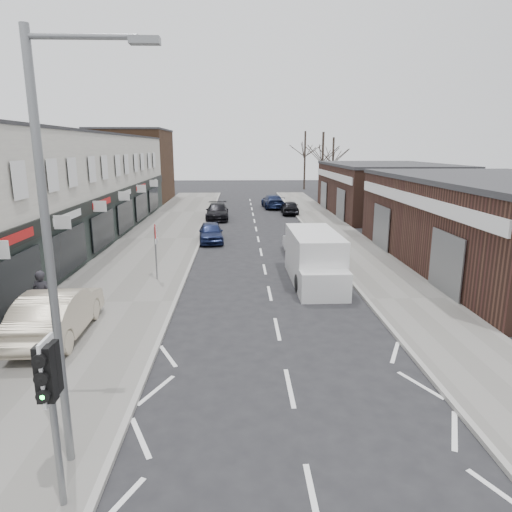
{
  "coord_description": "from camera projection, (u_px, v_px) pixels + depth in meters",
  "views": [
    {
      "loc": [
        -1.29,
        -8.86,
        6.19
      ],
      "look_at": [
        -0.74,
        6.13,
        2.6
      ],
      "focal_mm": 32.0,
      "sensor_mm": 36.0,
      "label": 1
    }
  ],
  "objects": [
    {
      "name": "ground",
      "position": [
        299.0,
        434.0,
        10.09
      ],
      "size": [
        160.0,
        160.0,
        0.0
      ],
      "primitive_type": "plane",
      "color": "black",
      "rests_on": "ground"
    },
    {
      "name": "pavement_left",
      "position": [
        160.0,
        239.0,
        31.22
      ],
      "size": [
        5.5,
        64.0,
        0.12
      ],
      "primitive_type": "cube",
      "color": "slate",
      "rests_on": "ground"
    },
    {
      "name": "pavement_right",
      "position": [
        341.0,
        238.0,
        31.67
      ],
      "size": [
        3.5,
        64.0,
        0.12
      ],
      "primitive_type": "cube",
      "color": "slate",
      "rests_on": "ground"
    },
    {
      "name": "shop_terrace_left",
      "position": [
        39.0,
        192.0,
        27.74
      ],
      "size": [
        8.0,
        41.0,
        7.1
      ],
      "primitive_type": "cube",
      "color": "beige",
      "rests_on": "ground"
    },
    {
      "name": "brick_block_far",
      "position": [
        133.0,
        167.0,
        52.42
      ],
      "size": [
        8.0,
        10.0,
        8.0
      ],
      "primitive_type": "cube",
      "color": "#482F1E",
      "rests_on": "ground"
    },
    {
      "name": "right_unit_near",
      "position": [
        505.0,
        225.0,
        23.62
      ],
      "size": [
        10.0,
        18.0,
        4.5
      ],
      "primitive_type": "cube",
      "color": "#3C241B",
      "rests_on": "ground"
    },
    {
      "name": "right_unit_far",
      "position": [
        385.0,
        190.0,
        43.06
      ],
      "size": [
        10.0,
        16.0,
        4.5
      ],
      "primitive_type": "cube",
      "color": "#3C241B",
      "rests_on": "ground"
    },
    {
      "name": "tree_far_a",
      "position": [
        321.0,
        198.0,
        57.07
      ],
      "size": [
        3.6,
        3.6,
        8.0
      ],
      "primitive_type": null,
      "color": "#382D26",
      "rests_on": "ground"
    },
    {
      "name": "tree_far_b",
      "position": [
        332.0,
        193.0,
        62.99
      ],
      "size": [
        3.6,
        3.6,
        7.5
      ],
      "primitive_type": null,
      "color": "#382D26",
      "rests_on": "ground"
    },
    {
      "name": "tree_far_c",
      "position": [
        304.0,
        189.0,
        68.71
      ],
      "size": [
        3.6,
        3.6,
        8.5
      ],
      "primitive_type": null,
      "color": "#382D26",
      "rests_on": "ground"
    },
    {
      "name": "traffic_light",
      "position": [
        50.0,
        385.0,
        7.42
      ],
      "size": [
        0.28,
        0.6,
        3.1
      ],
      "color": "slate",
      "rests_on": "pavement_left"
    },
    {
      "name": "street_lamp",
      "position": [
        57.0,
        238.0,
        8.08
      ],
      "size": [
        2.23,
        0.22,
        8.0
      ],
      "color": "slate",
      "rests_on": "pavement_left"
    },
    {
      "name": "warning_sign",
      "position": [
        156.0,
        236.0,
        21.06
      ],
      "size": [
        0.12,
        0.8,
        2.7
      ],
      "color": "slate",
      "rests_on": "pavement_left"
    },
    {
      "name": "white_van",
      "position": [
        314.0,
        259.0,
        21.32
      ],
      "size": [
        2.18,
        6.02,
        2.34
      ],
      "rotation": [
        0.0,
        0.0,
        0.01
      ],
      "color": "silver",
      "rests_on": "ground"
    },
    {
      "name": "sedan_on_pavement",
      "position": [
        58.0,
        312.0,
        14.91
      ],
      "size": [
        1.81,
        4.91,
        1.6
      ],
      "primitive_type": "imported",
      "rotation": [
        0.0,
        0.0,
        3.16
      ],
      "color": "beige",
      "rests_on": "pavement_left"
    },
    {
      "name": "pedestrian",
      "position": [
        43.0,
        297.0,
        15.99
      ],
      "size": [
        0.77,
        0.58,
        1.91
      ],
      "primitive_type": "imported",
      "rotation": [
        0.0,
        0.0,
        2.96
      ],
      "color": "#222127",
      "rests_on": "pavement_left"
    },
    {
      "name": "parked_car_left_a",
      "position": [
        211.0,
        232.0,
        30.39
      ],
      "size": [
        1.89,
        4.0,
        1.32
      ],
      "primitive_type": "imported",
      "rotation": [
        0.0,
        0.0,
        0.09
      ],
      "color": "#161F44",
      "rests_on": "ground"
    },
    {
      "name": "parked_car_left_b",
      "position": [
        217.0,
        212.0,
        39.88
      ],
      "size": [
        2.07,
        4.83,
        1.39
      ],
      "primitive_type": "imported",
      "rotation": [
        0.0,
        0.0,
        0.03
      ],
      "color": "black",
      "rests_on": "ground"
    },
    {
      "name": "parked_car_right_a",
      "position": [
        299.0,
        244.0,
        26.74
      ],
      "size": [
        1.61,
        4.13,
        1.34
      ],
      "primitive_type": "imported",
      "rotation": [
        0.0,
        0.0,
        3.19
      ],
      "color": "white",
      "rests_on": "ground"
    },
    {
      "name": "parked_car_right_b",
      "position": [
        290.0,
        207.0,
        42.99
      ],
      "size": [
        1.67,
        3.86,
        1.3
      ],
      "primitive_type": "imported",
      "rotation": [
        0.0,
        0.0,
        3.11
      ],
      "color": "black",
      "rests_on": "ground"
    },
    {
      "name": "parked_car_right_c",
      "position": [
        273.0,
        201.0,
        47.38
      ],
      "size": [
        2.33,
        4.99,
        1.41
      ],
      "primitive_type": "imported",
      "rotation": [
        0.0,
        0.0,
        3.22
      ],
      "color": "#121B39",
      "rests_on": "ground"
    }
  ]
}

